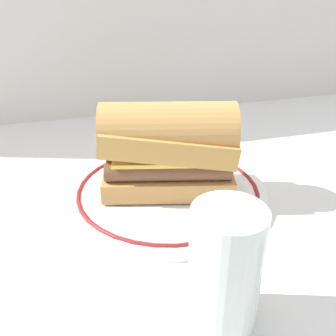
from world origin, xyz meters
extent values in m
plane|color=silver|center=(0.00, 0.00, 0.00)|extent=(1.50, 1.50, 0.00)
cylinder|color=white|center=(-0.01, -0.02, 0.01)|extent=(0.27, 0.27, 0.01)
torus|color=maroon|center=(-0.01, -0.02, 0.01)|extent=(0.25, 0.25, 0.01)
cube|color=tan|center=(-0.01, -0.02, 0.03)|extent=(0.19, 0.12, 0.03)
cylinder|color=brown|center=(-0.02, -0.04, 0.05)|extent=(0.16, 0.06, 0.02)
cylinder|color=brown|center=(-0.01, -0.02, 0.05)|extent=(0.16, 0.06, 0.02)
cylinder|color=brown|center=(-0.01, 0.01, 0.05)|extent=(0.16, 0.06, 0.02)
cube|color=#EFC64C|center=(-0.01, -0.02, 0.07)|extent=(0.16, 0.11, 0.01)
cube|color=tan|center=(-0.01, -0.02, 0.09)|extent=(0.19, 0.12, 0.05)
cylinder|color=tan|center=(-0.01, -0.02, 0.10)|extent=(0.18, 0.11, 0.07)
cylinder|color=silver|center=(-0.02, -0.23, 0.06)|extent=(0.06, 0.06, 0.12)
cylinder|color=gold|center=(-0.02, -0.23, 0.03)|extent=(0.05, 0.05, 0.05)
camera|label=1|loc=(-0.13, -0.45, 0.28)|focal=39.97mm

